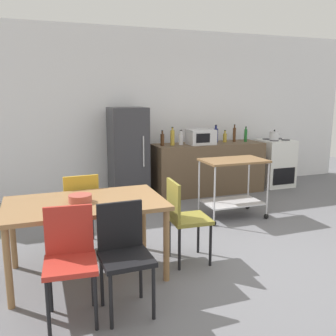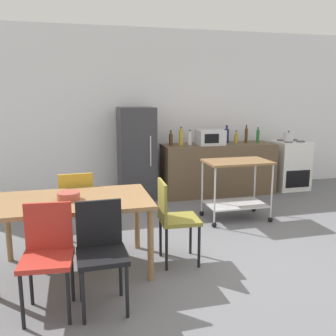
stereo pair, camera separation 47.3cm
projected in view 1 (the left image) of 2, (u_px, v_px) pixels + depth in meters
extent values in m
plane|color=slate|center=(237.00, 257.00, 4.06)|extent=(12.00, 12.00, 0.00)
cube|color=white|center=(150.00, 112.00, 6.73)|extent=(8.40, 0.12, 2.90)
cube|color=brown|center=(208.00, 168.00, 6.67)|extent=(2.00, 0.64, 0.90)
cube|color=olive|center=(85.00, 203.00, 3.54)|extent=(1.50, 0.90, 0.04)
cylinder|color=olive|center=(8.00, 269.00, 3.02)|extent=(0.06, 0.06, 0.71)
cylinder|color=olive|center=(166.00, 246.00, 3.48)|extent=(0.06, 0.06, 0.71)
cylinder|color=olive|center=(13.00, 235.00, 3.74)|extent=(0.06, 0.06, 0.71)
cylinder|color=olive|center=(143.00, 220.00, 4.20)|extent=(0.06, 0.06, 0.71)
cube|color=olive|center=(190.00, 219.00, 3.87)|extent=(0.42, 0.42, 0.04)
cube|color=olive|center=(173.00, 200.00, 3.78)|extent=(0.05, 0.38, 0.40)
cylinder|color=black|center=(210.00, 245.00, 3.81)|extent=(0.03, 0.03, 0.45)
cylinder|color=black|center=(198.00, 234.00, 4.13)|extent=(0.03, 0.03, 0.45)
cylinder|color=black|center=(179.00, 249.00, 3.71)|extent=(0.03, 0.03, 0.45)
cylinder|color=black|center=(169.00, 237.00, 4.03)|extent=(0.03, 0.03, 0.45)
cube|color=#B72D23|center=(70.00, 265.00, 2.83)|extent=(0.43, 0.43, 0.04)
cube|color=#B72D23|center=(69.00, 230.00, 2.96)|extent=(0.38, 0.06, 0.40)
cylinder|color=black|center=(48.00, 309.00, 2.67)|extent=(0.03, 0.03, 0.45)
cylinder|color=black|center=(96.00, 303.00, 2.76)|extent=(0.03, 0.03, 0.45)
cylinder|color=black|center=(50.00, 286.00, 2.99)|extent=(0.03, 0.03, 0.45)
cylinder|color=black|center=(93.00, 281.00, 3.08)|extent=(0.03, 0.03, 0.45)
cube|color=gold|center=(80.00, 208.00, 4.25)|extent=(0.42, 0.42, 0.04)
cube|color=gold|center=(81.00, 194.00, 4.04)|extent=(0.38, 0.05, 0.40)
cylinder|color=black|center=(92.00, 222.00, 4.51)|extent=(0.03, 0.03, 0.45)
cylinder|color=black|center=(64.00, 226.00, 4.38)|extent=(0.03, 0.03, 0.45)
cylinder|color=black|center=(98.00, 231.00, 4.20)|extent=(0.03, 0.03, 0.45)
cylinder|color=black|center=(68.00, 235.00, 4.08)|extent=(0.03, 0.03, 0.45)
cube|color=black|center=(126.00, 259.00, 2.94)|extent=(0.41, 0.41, 0.04)
cube|color=black|center=(120.00, 225.00, 3.06)|extent=(0.38, 0.04, 0.40)
cylinder|color=black|center=(111.00, 302.00, 2.77)|extent=(0.03, 0.03, 0.45)
cylinder|color=black|center=(154.00, 293.00, 2.89)|extent=(0.03, 0.03, 0.45)
cylinder|color=black|center=(102.00, 281.00, 3.08)|extent=(0.03, 0.03, 0.45)
cylinder|color=black|center=(141.00, 274.00, 3.20)|extent=(0.03, 0.03, 0.45)
cube|color=white|center=(275.00, 163.00, 7.17)|extent=(0.60, 0.60, 0.90)
cube|color=black|center=(284.00, 176.00, 6.93)|extent=(0.48, 0.01, 0.32)
cylinder|color=#47474C|center=(274.00, 140.00, 6.93)|extent=(0.16, 0.16, 0.02)
cylinder|color=#47474C|center=(286.00, 140.00, 7.01)|extent=(0.16, 0.16, 0.02)
cylinder|color=#47474C|center=(267.00, 139.00, 7.15)|extent=(0.16, 0.16, 0.02)
cylinder|color=#47474C|center=(278.00, 138.00, 7.24)|extent=(0.16, 0.16, 0.02)
cube|color=#333338|center=(128.00, 154.00, 6.21)|extent=(0.60, 0.60, 1.55)
cylinder|color=silver|center=(144.00, 151.00, 5.97)|extent=(0.02, 0.02, 0.50)
cube|color=brown|center=(234.00, 161.00, 5.24)|extent=(0.90, 0.56, 0.03)
cube|color=silver|center=(232.00, 202.00, 5.36)|extent=(0.83, 0.52, 0.02)
cylinder|color=silver|center=(215.00, 194.00, 4.94)|extent=(0.02, 0.02, 0.76)
sphere|color=black|center=(214.00, 223.00, 5.02)|extent=(0.07, 0.07, 0.07)
cylinder|color=silver|center=(268.00, 188.00, 5.22)|extent=(0.02, 0.02, 0.76)
sphere|color=black|center=(266.00, 216.00, 5.30)|extent=(0.07, 0.07, 0.07)
cylinder|color=silver|center=(199.00, 185.00, 5.40)|extent=(0.02, 0.02, 0.76)
sphere|color=black|center=(199.00, 212.00, 5.48)|extent=(0.07, 0.07, 0.07)
cylinder|color=silver|center=(249.00, 181.00, 5.68)|extent=(0.02, 0.02, 0.76)
sphere|color=black|center=(247.00, 207.00, 5.76)|extent=(0.07, 0.07, 0.07)
cylinder|color=#4C2D19|center=(162.00, 140.00, 6.28)|extent=(0.07, 0.07, 0.20)
cylinder|color=#4C2D19|center=(162.00, 132.00, 6.26)|extent=(0.03, 0.03, 0.05)
cylinder|color=black|center=(162.00, 131.00, 6.25)|extent=(0.03, 0.03, 0.01)
cylinder|color=gold|center=(172.00, 138.00, 6.32)|extent=(0.07, 0.07, 0.26)
cylinder|color=gold|center=(172.00, 129.00, 6.29)|extent=(0.03, 0.03, 0.05)
cylinder|color=black|center=(172.00, 127.00, 6.28)|extent=(0.04, 0.04, 0.01)
cylinder|color=silver|center=(181.00, 139.00, 6.38)|extent=(0.08, 0.08, 0.19)
cylinder|color=silver|center=(181.00, 132.00, 6.36)|extent=(0.04, 0.04, 0.06)
cylinder|color=black|center=(181.00, 130.00, 6.35)|extent=(0.04, 0.04, 0.01)
cube|color=silver|center=(201.00, 137.00, 6.43)|extent=(0.46, 0.34, 0.26)
cube|color=black|center=(203.00, 138.00, 6.26)|extent=(0.25, 0.01, 0.16)
cylinder|color=navy|center=(216.00, 135.00, 6.71)|extent=(0.08, 0.08, 0.25)
cylinder|color=navy|center=(216.00, 127.00, 6.68)|extent=(0.04, 0.04, 0.06)
cylinder|color=black|center=(216.00, 125.00, 6.67)|extent=(0.04, 0.04, 0.01)
cylinder|color=gold|center=(225.00, 138.00, 6.74)|extent=(0.07, 0.07, 0.16)
cylinder|color=gold|center=(225.00, 132.00, 6.72)|extent=(0.03, 0.03, 0.05)
cylinder|color=black|center=(225.00, 130.00, 6.71)|extent=(0.03, 0.03, 0.01)
cylinder|color=#4C2D19|center=(234.00, 135.00, 6.81)|extent=(0.06, 0.06, 0.25)
cylinder|color=#4C2D19|center=(235.00, 126.00, 6.78)|extent=(0.03, 0.03, 0.05)
cylinder|color=black|center=(235.00, 125.00, 6.77)|extent=(0.03, 0.03, 0.01)
cylinder|color=#1E6628|center=(246.00, 136.00, 6.80)|extent=(0.06, 0.06, 0.23)
cylinder|color=#1E6628|center=(246.00, 128.00, 6.77)|extent=(0.03, 0.03, 0.04)
cylinder|color=black|center=(246.00, 127.00, 6.76)|extent=(0.03, 0.03, 0.01)
cylinder|color=#B24C3F|center=(80.00, 198.00, 3.50)|extent=(0.22, 0.22, 0.07)
cylinder|color=silver|center=(274.00, 135.00, 6.93)|extent=(0.17, 0.17, 0.16)
sphere|color=black|center=(275.00, 130.00, 6.91)|extent=(0.03, 0.03, 0.03)
cylinder|color=silver|center=(279.00, 134.00, 6.97)|extent=(0.08, 0.02, 0.07)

